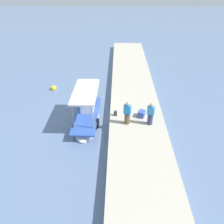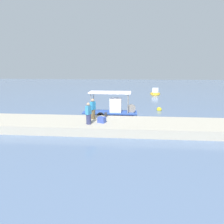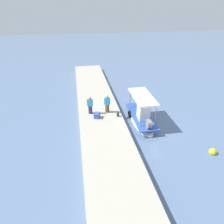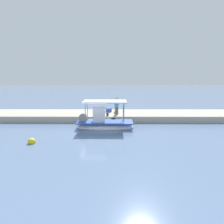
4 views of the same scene
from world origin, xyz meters
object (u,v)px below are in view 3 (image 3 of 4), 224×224
main_fishing_boat (141,117)px  mooring_bollard (118,114)px  fisherman_near_bollard (90,106)px  marker_buoy (213,152)px  fisherman_by_crate (107,105)px  cargo_crate (97,115)px

main_fishing_boat → mooring_bollard: 2.18m
fisherman_near_bollard → marker_buoy: bearing=52.3°
fisherman_by_crate → cargo_crate: (0.88, -1.08, -0.55)m
mooring_bollard → marker_buoy: bearing=47.6°
fisherman_near_bollard → fisherman_by_crate: size_ratio=0.98×
main_fishing_boat → cargo_crate: bearing=-95.2°
cargo_crate → marker_buoy: (5.55, 7.87, -0.77)m
main_fishing_boat → cargo_crate: size_ratio=9.66×
main_fishing_boat → fisherman_near_bollard: bearing=-106.0°
main_fishing_boat → mooring_bollard: main_fishing_boat is taller
fisherman_near_bollard → fisherman_by_crate: bearing=88.5°
cargo_crate → fisherman_by_crate: bearing=129.4°
fisherman_near_bollard → mooring_bollard: bearing=66.9°
fisherman_by_crate → marker_buoy: bearing=46.6°
main_fishing_boat → marker_buoy: bearing=36.6°
mooring_bollard → cargo_crate: bearing=-92.8°
fisherman_by_crate → marker_buoy: (6.43, 6.80, -1.32)m
main_fishing_boat → cargo_crate: 4.06m
cargo_crate → fisherman_near_bollard: bearing=-151.5°
fisherman_by_crate → mooring_bollard: size_ratio=4.78×
fisherman_by_crate → mooring_bollard: bearing=39.8°
main_fishing_boat → mooring_bollard: bearing=-97.4°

